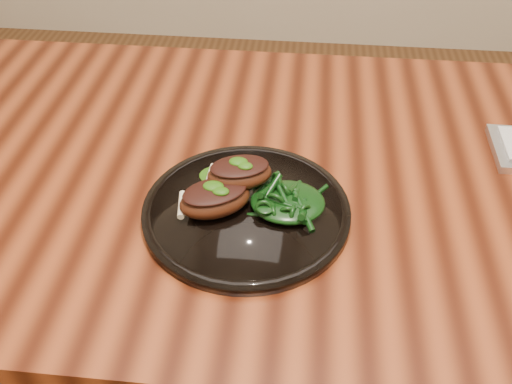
# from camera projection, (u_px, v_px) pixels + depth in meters

# --- Properties ---
(desk) EXTENTS (1.60, 0.80, 0.75)m
(desk) POSITION_uv_depth(u_px,v_px,m) (353.00, 211.00, 0.97)
(desk) COLOR #361106
(desk) RESTS_ON ground
(plate) EXTENTS (0.30, 0.30, 0.02)m
(plate) POSITION_uv_depth(u_px,v_px,m) (246.00, 211.00, 0.83)
(plate) COLOR black
(plate) RESTS_ON desk
(lamb_chop_front) EXTENTS (0.12, 0.11, 0.05)m
(lamb_chop_front) POSITION_uv_depth(u_px,v_px,m) (214.00, 198.00, 0.81)
(lamb_chop_front) COLOR #421B0C
(lamb_chop_front) RESTS_ON plate
(lamb_chop_back) EXTENTS (0.11, 0.09, 0.04)m
(lamb_chop_back) POSITION_uv_depth(u_px,v_px,m) (239.00, 173.00, 0.82)
(lamb_chop_back) COLOR #421B0C
(lamb_chop_back) RESTS_ON plate
(herb_smear) EXTENTS (0.09, 0.06, 0.01)m
(herb_smear) POSITION_uv_depth(u_px,v_px,m) (227.00, 176.00, 0.88)
(herb_smear) COLOR #164107
(herb_smear) RESTS_ON plate
(greens_heap) EXTENTS (0.11, 0.10, 0.04)m
(greens_heap) POSITION_uv_depth(u_px,v_px,m) (288.00, 198.00, 0.81)
(greens_heap) COLOR black
(greens_heap) RESTS_ON plate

